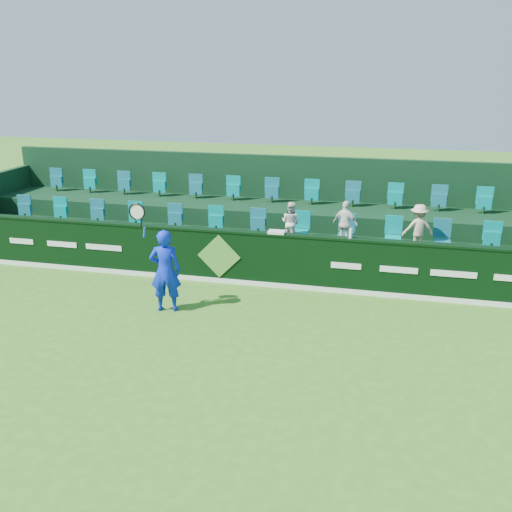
% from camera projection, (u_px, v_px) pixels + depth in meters
% --- Properties ---
extents(ground, '(60.00, 60.00, 0.00)m').
position_uv_depth(ground, '(159.00, 356.00, 10.62)').
color(ground, '#386E1A').
rests_on(ground, ground).
extents(sponsor_hoarding, '(16.00, 0.25, 1.35)m').
position_uv_depth(sponsor_hoarding, '(220.00, 256.00, 14.10)').
color(sponsor_hoarding, black).
rests_on(sponsor_hoarding, ground).
extents(stand_tier_front, '(16.00, 2.00, 0.80)m').
position_uv_depth(stand_tier_front, '(232.00, 253.00, 15.21)').
color(stand_tier_front, black).
rests_on(stand_tier_front, ground).
extents(stand_tier_back, '(16.00, 1.80, 1.30)m').
position_uv_depth(stand_tier_back, '(249.00, 225.00, 16.88)').
color(stand_tier_back, black).
rests_on(stand_tier_back, ground).
extents(stand_rear, '(16.00, 4.10, 2.60)m').
position_uv_depth(stand_rear, '(253.00, 203.00, 17.11)').
color(stand_rear, black).
rests_on(stand_rear, ground).
extents(seat_row_front, '(13.50, 0.50, 0.60)m').
position_uv_depth(seat_row_front, '(236.00, 224.00, 15.35)').
color(seat_row_front, '#156172').
rests_on(seat_row_front, stand_tier_front).
extents(seat_row_back, '(13.50, 0.50, 0.60)m').
position_uv_depth(seat_row_back, '(252.00, 192.00, 16.86)').
color(seat_row_back, '#156172').
rests_on(seat_row_back, stand_tier_back).
extents(tennis_player, '(1.11, 0.57, 2.44)m').
position_uv_depth(tennis_player, '(165.00, 270.00, 12.34)').
color(tennis_player, '#0C24D0').
rests_on(tennis_player, ground).
extents(spectator_left, '(0.63, 0.57, 1.07)m').
position_uv_depth(spectator_left, '(291.00, 222.00, 14.59)').
color(spectator_left, white).
rests_on(spectator_left, stand_tier_front).
extents(spectator_middle, '(0.74, 0.53, 1.17)m').
position_uv_depth(spectator_middle, '(345.00, 224.00, 14.27)').
color(spectator_middle, white).
rests_on(spectator_middle, stand_tier_front).
extents(spectator_right, '(0.84, 0.60, 1.17)m').
position_uv_depth(spectator_right, '(418.00, 228.00, 13.88)').
color(spectator_right, '#CFB392').
rests_on(spectator_right, stand_tier_front).
extents(towel, '(0.40, 0.26, 0.06)m').
position_uv_depth(towel, '(277.00, 232.00, 13.57)').
color(towel, silver).
rests_on(towel, sponsor_hoarding).
extents(drinks_bottle, '(0.07, 0.07, 0.23)m').
position_uv_depth(drinks_bottle, '(351.00, 233.00, 13.16)').
color(drinks_bottle, white).
rests_on(drinks_bottle, sponsor_hoarding).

